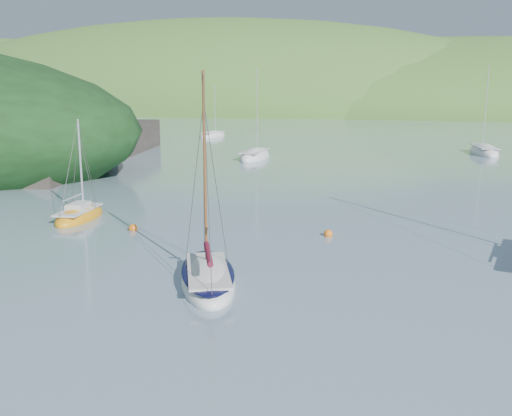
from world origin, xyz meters
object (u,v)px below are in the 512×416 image
(daysailer_white, at_px, (208,279))
(distant_sloop_c, at_px, (213,136))
(distant_sloop_b, at_px, (484,152))
(sailboat_yellow, at_px, (79,216))
(distant_sloop_a, at_px, (255,157))

(daysailer_white, height_order, distant_sloop_c, daysailer_white)
(distant_sloop_b, bearing_deg, daysailer_white, -115.04)
(sailboat_yellow, bearing_deg, distant_sloop_b, 50.60)
(distant_sloop_a, height_order, distant_sloop_c, distant_sloop_a)
(daysailer_white, distance_m, sailboat_yellow, 14.95)
(daysailer_white, height_order, sailboat_yellow, daysailer_white)
(sailboat_yellow, xyz_separation_m, distant_sloop_c, (-10.88, 55.10, -0.01))
(daysailer_white, xyz_separation_m, distant_sloop_a, (-9.19, 40.28, -0.03))
(daysailer_white, bearing_deg, distant_sloop_b, 49.20)
(distant_sloop_b, height_order, distant_sloop_c, distant_sloop_b)
(distant_sloop_b, bearing_deg, distant_sloop_a, -163.18)
(distant_sloop_b, bearing_deg, sailboat_yellow, -130.97)
(daysailer_white, xyz_separation_m, sailboat_yellow, (-11.92, 9.03, -0.05))
(distant_sloop_c, bearing_deg, daysailer_white, -58.11)
(daysailer_white, bearing_deg, distant_sloop_a, 79.54)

